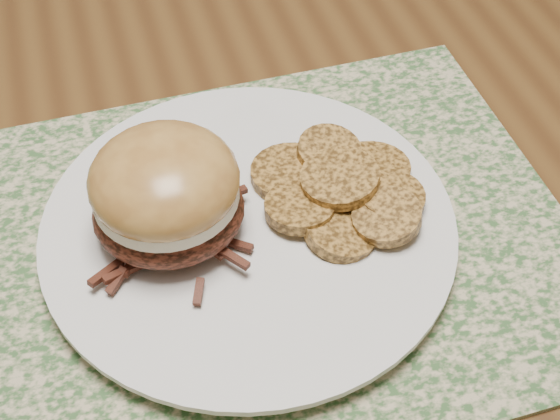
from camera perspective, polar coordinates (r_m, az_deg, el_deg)
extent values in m
cube|color=#563718|center=(0.55, -9.02, -4.42)|extent=(1.50, 0.90, 0.04)
cube|color=#365B2E|center=(0.53, -2.92, -2.81)|extent=(0.45, 0.33, 0.00)
cylinder|color=silver|center=(0.52, -2.30, -1.39)|extent=(0.26, 0.26, 0.02)
ellipsoid|color=black|center=(0.50, -8.14, 0.00)|extent=(0.11, 0.11, 0.04)
cylinder|color=beige|center=(0.49, -8.36, 1.41)|extent=(0.10, 0.10, 0.01)
ellipsoid|color=#A47536|center=(0.48, -8.49, 2.21)|extent=(0.11, 0.11, 0.05)
cylinder|color=#A3722F|center=(0.54, 0.78, 2.70)|extent=(0.07, 0.07, 0.01)
cylinder|color=#A3722F|center=(0.55, 3.62, 4.29)|extent=(0.06, 0.06, 0.02)
cylinder|color=#A3722F|center=(0.55, 6.69, 2.93)|extent=(0.06, 0.06, 0.01)
cylinder|color=#A3722F|center=(0.51, 1.45, 0.18)|extent=(0.07, 0.07, 0.02)
cylinder|color=#A3722F|center=(0.52, 4.39, 2.34)|extent=(0.08, 0.08, 0.02)
cylinder|color=#A3722F|center=(0.52, 8.16, 0.95)|extent=(0.06, 0.06, 0.01)
cylinder|color=#A3722F|center=(0.51, 4.47, -1.56)|extent=(0.06, 0.06, 0.02)
cylinder|color=#A3722F|center=(0.51, 7.82, -0.47)|extent=(0.06, 0.06, 0.02)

